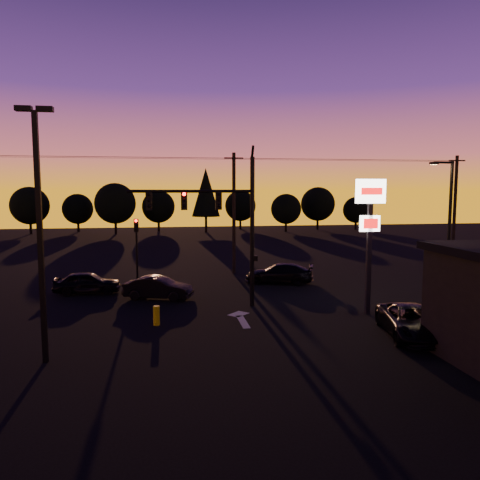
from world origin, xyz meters
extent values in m
plane|color=black|center=(0.00, 0.00, 0.00)|extent=(120.00, 120.00, 0.00)
cube|color=beige|center=(0.50, 1.00, 0.01)|extent=(0.35, 2.20, 0.01)
cube|color=beige|center=(0.50, 2.40, 0.01)|extent=(1.20, 1.20, 0.01)
cylinder|color=black|center=(1.50, 4.00, 4.00)|extent=(0.24, 0.24, 8.00)
cylinder|color=black|center=(1.50, 4.00, 8.20)|extent=(0.14, 0.52, 0.76)
cylinder|color=black|center=(-1.75, 4.00, 6.20)|extent=(6.50, 0.16, 0.16)
cube|color=black|center=(-0.30, 4.00, 5.70)|extent=(0.32, 0.22, 0.95)
sphere|color=black|center=(-0.30, 3.87, 6.05)|extent=(0.18, 0.18, 0.18)
sphere|color=black|center=(-0.30, 3.87, 5.75)|extent=(0.18, 0.18, 0.18)
sphere|color=black|center=(-0.30, 3.87, 5.45)|extent=(0.18, 0.18, 0.18)
cube|color=black|center=(-2.10, 4.00, 5.70)|extent=(0.32, 0.22, 0.95)
sphere|color=#FF0705|center=(-2.10, 3.87, 6.05)|extent=(0.18, 0.18, 0.18)
sphere|color=black|center=(-2.10, 3.87, 5.75)|extent=(0.18, 0.18, 0.18)
sphere|color=black|center=(-2.10, 3.87, 5.45)|extent=(0.18, 0.18, 0.18)
cube|color=black|center=(-3.90, 4.00, 5.70)|extent=(0.32, 0.22, 0.95)
sphere|color=black|center=(-3.90, 3.87, 6.05)|extent=(0.18, 0.18, 0.18)
sphere|color=black|center=(-3.90, 3.87, 5.75)|extent=(0.18, 0.18, 0.18)
sphere|color=black|center=(-3.90, 3.87, 5.45)|extent=(0.18, 0.18, 0.18)
cube|color=black|center=(1.68, 4.00, 2.60)|extent=(0.22, 0.18, 0.28)
cylinder|color=black|center=(-5.00, 11.50, 1.80)|extent=(0.14, 0.14, 3.60)
cube|color=black|center=(-5.00, 11.50, 3.90)|extent=(0.30, 0.20, 0.90)
sphere|color=#FF0705|center=(-5.00, 11.38, 4.22)|extent=(0.18, 0.18, 0.18)
sphere|color=black|center=(-5.00, 11.38, 3.94)|extent=(0.18, 0.18, 0.18)
sphere|color=black|center=(-5.00, 11.38, 3.66)|extent=(0.18, 0.18, 0.18)
cube|color=black|center=(-7.50, -3.00, 4.50)|extent=(0.18, 0.18, 9.00)
cube|color=black|center=(-7.85, -3.00, 9.05)|extent=(0.55, 0.30, 0.18)
cube|color=black|center=(-7.15, -3.00, 9.05)|extent=(0.55, 0.30, 0.18)
cube|color=black|center=(7.00, 1.50, 3.20)|extent=(0.22, 0.22, 6.40)
cube|color=white|center=(7.00, 1.50, 6.20)|extent=(1.50, 0.25, 1.20)
cube|color=red|center=(7.00, 1.36, 6.20)|extent=(1.10, 0.02, 0.35)
cube|color=white|center=(7.00, 1.50, 4.60)|extent=(1.00, 0.22, 0.80)
cube|color=red|center=(7.00, 1.37, 4.60)|extent=(0.75, 0.02, 0.50)
cylinder|color=black|center=(14.00, 5.50, 4.00)|extent=(0.20, 0.20, 8.00)
cylinder|color=black|center=(13.40, 5.50, 7.90)|extent=(1.20, 0.14, 0.14)
cube|color=black|center=(12.80, 5.50, 7.85)|extent=(0.50, 0.22, 0.14)
plane|color=#FFB759|center=(12.80, 5.50, 7.77)|extent=(0.35, 0.35, 0.00)
cylinder|color=black|center=(2.00, 14.00, 4.50)|extent=(0.26, 0.26, 9.00)
cube|color=black|center=(2.00, 14.00, 8.60)|extent=(1.40, 0.10, 0.10)
cylinder|color=black|center=(20.00, 14.00, 4.50)|extent=(0.26, 0.26, 9.00)
cube|color=black|center=(20.00, 14.00, 8.60)|extent=(1.40, 0.10, 0.10)
cylinder|color=black|center=(-7.00, 13.40, 8.55)|extent=(18.00, 0.02, 0.02)
cylinder|color=black|center=(-7.00, 14.00, 8.60)|extent=(18.00, 0.02, 0.02)
cylinder|color=black|center=(-7.00, 14.60, 8.55)|extent=(18.00, 0.02, 0.02)
cylinder|color=black|center=(11.00, 13.40, 8.55)|extent=(18.00, 0.02, 0.02)
cylinder|color=black|center=(11.00, 14.00, 8.60)|extent=(18.00, 0.02, 0.02)
cylinder|color=black|center=(11.00, 14.60, 8.55)|extent=(18.00, 0.02, 0.02)
cube|color=black|center=(9.00, -3.48, 1.40)|extent=(2.20, 0.05, 1.60)
cylinder|color=#D2D508|center=(-3.57, 1.11, 0.45)|extent=(0.30, 0.30, 0.91)
cylinder|color=black|center=(-22.00, 50.00, 0.81)|extent=(0.36, 0.36, 1.62)
sphere|color=black|center=(-22.00, 50.00, 4.06)|extent=(5.36, 5.36, 5.36)
cylinder|color=black|center=(-16.00, 53.00, 0.69)|extent=(0.36, 0.36, 1.38)
sphere|color=black|center=(-16.00, 53.00, 3.44)|extent=(4.54, 4.54, 4.54)
cylinder|color=black|center=(-10.00, 48.00, 0.88)|extent=(0.36, 0.36, 1.75)
sphere|color=black|center=(-10.00, 48.00, 4.38)|extent=(5.77, 5.78, 5.78)
cylinder|color=black|center=(-4.00, 52.00, 0.75)|extent=(0.36, 0.36, 1.50)
sphere|color=black|center=(-4.00, 52.00, 3.75)|extent=(4.95, 4.95, 4.95)
cylinder|color=black|center=(3.00, 49.00, 1.19)|extent=(0.36, 0.36, 2.38)
cone|color=black|center=(3.00, 49.00, 5.94)|extent=(4.18, 4.18, 7.12)
cylinder|color=black|center=(9.00, 54.00, 0.75)|extent=(0.36, 0.36, 1.50)
sphere|color=black|center=(9.00, 54.00, 3.75)|extent=(4.95, 4.95, 4.95)
cylinder|color=black|center=(15.00, 48.00, 0.69)|extent=(0.36, 0.36, 1.38)
sphere|color=black|center=(15.00, 48.00, 3.44)|extent=(4.54, 4.54, 4.54)
cylinder|color=black|center=(21.00, 51.00, 0.81)|extent=(0.36, 0.36, 1.62)
sphere|color=black|center=(21.00, 51.00, 4.06)|extent=(5.36, 5.36, 5.36)
cylinder|color=black|center=(27.00, 50.00, 0.62)|extent=(0.36, 0.36, 1.25)
sphere|color=black|center=(27.00, 50.00, 3.12)|extent=(4.12, 4.12, 4.12)
imported|color=black|center=(-7.82, 8.62, 0.67)|extent=(3.94, 1.62, 1.34)
imported|color=black|center=(-3.54, 6.47, 0.65)|extent=(4.16, 2.58, 1.30)
imported|color=black|center=(4.48, 9.88, 0.67)|extent=(4.95, 3.29, 1.33)
imported|color=black|center=(7.27, -2.39, 0.66)|extent=(3.11, 5.10, 1.32)
camera|label=1|loc=(-3.12, -20.44, 6.25)|focal=35.00mm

